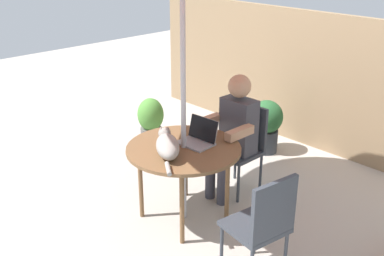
{
  "coord_description": "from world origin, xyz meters",
  "views": [
    {
      "loc": [
        2.7,
        -2.46,
        2.41
      ],
      "look_at": [
        0.0,
        0.1,
        0.86
      ],
      "focal_mm": 43.41,
      "sensor_mm": 36.0,
      "label": 1
    }
  ],
  "objects": [
    {
      "name": "cat",
      "position": [
        0.02,
        -0.2,
        0.79
      ],
      "size": [
        0.54,
        0.44,
        0.17
      ],
      "color": "gray",
      "rests_on": "patio_table"
    },
    {
      "name": "potted_plant_corner",
      "position": [
        -0.38,
        1.67,
        0.35
      ],
      "size": [
        0.39,
        0.39,
        0.64
      ],
      "color": "#33383D",
      "rests_on": "ground"
    },
    {
      "name": "chair_occupied",
      "position": [
        0.0,
        0.81,
        0.51
      ],
      "size": [
        0.4,
        0.4,
        0.88
      ],
      "color": "#33383F",
      "rests_on": "ground"
    },
    {
      "name": "chair_empty",
      "position": [
        1.01,
        -0.15,
        0.51
      ],
      "size": [
        0.46,
        0.46,
        0.88
      ],
      "color": "#33383F",
      "rests_on": "ground"
    },
    {
      "name": "fence_back",
      "position": [
        0.0,
        2.22,
        0.81
      ],
      "size": [
        5.35,
        0.08,
        1.62
      ],
      "primitive_type": "cube",
      "color": "#937756",
      "rests_on": "ground"
    },
    {
      "name": "patio_table",
      "position": [
        0.0,
        0.0,
        0.65
      ],
      "size": [
        1.0,
        1.0,
        0.71
      ],
      "color": "brown",
      "rests_on": "ground"
    },
    {
      "name": "potted_plant_by_chair",
      "position": [
        -1.13,
        0.54,
        0.41
      ],
      "size": [
        0.29,
        0.29,
        0.75
      ],
      "color": "#595654",
      "rests_on": "ground"
    },
    {
      "name": "ground_plane",
      "position": [
        0.0,
        0.0,
        0.0
      ],
      "size": [
        14.0,
        14.0,
        0.0
      ],
      "primitive_type": "plane",
      "color": "#ADA399"
    },
    {
      "name": "laptop",
      "position": [
        0.02,
        0.17,
        0.77
      ],
      "size": [
        0.32,
        0.27,
        0.21
      ],
      "color": "gray",
      "rests_on": "patio_table"
    },
    {
      "name": "person_seated",
      "position": [
        0.0,
        0.65,
        0.68
      ],
      "size": [
        0.48,
        0.48,
        1.22
      ],
      "color": "#3F3F47",
      "rests_on": "ground"
    }
  ]
}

